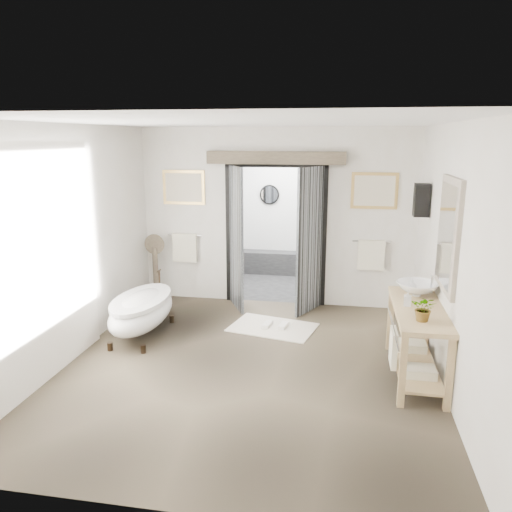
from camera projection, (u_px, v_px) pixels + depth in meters
name	position (u px, v px, depth m)	size (l,w,h in m)	color
ground_plane	(248.00, 366.00, 6.11)	(5.00, 5.00, 0.00)	brown
room_shell	(242.00, 218.00, 5.56)	(4.52, 5.02, 2.91)	silver
shower_room	(286.00, 233.00, 9.73)	(2.22, 2.01, 2.51)	black
back_wall_dressing	(274.00, 212.00, 7.97)	(3.82, 0.77, 2.52)	black
clawfoot_tub	(142.00, 310.00, 6.98)	(0.70, 1.57, 0.77)	black
vanity	(415.00, 336.00, 5.75)	(0.57, 1.60, 0.85)	tan
pedestal_mirror	(156.00, 273.00, 8.44)	(0.34, 0.22, 1.17)	brown
rug	(273.00, 327.00, 7.34)	(1.20, 0.80, 0.01)	beige
slippers	(275.00, 325.00, 7.35)	(0.38, 0.27, 0.05)	silver
basin	(417.00, 289.00, 6.07)	(0.50, 0.50, 0.17)	white
plant	(424.00, 308.00, 5.21)	(0.25, 0.22, 0.28)	gray
soap_bottle_a	(408.00, 298.00, 5.70)	(0.08, 0.08, 0.18)	gray
soap_bottle_b	(412.00, 285.00, 6.23)	(0.13, 0.13, 0.17)	gray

